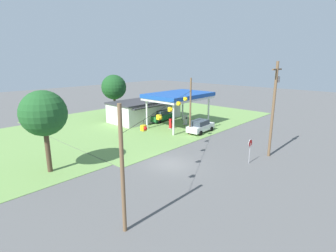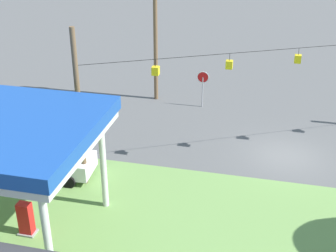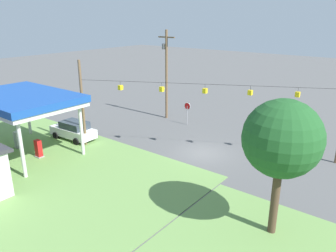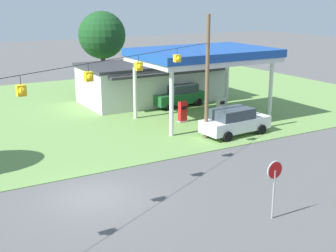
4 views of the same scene
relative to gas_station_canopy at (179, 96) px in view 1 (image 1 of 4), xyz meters
The scene contains 13 objects.
ground_plane 15.93m from the gas_station_canopy, 142.74° to the right, with size 160.00×160.00×0.00m, color #565656.
grass_verge_station_corner 9.04m from the gas_station_canopy, 75.00° to the left, with size 36.00×28.00×0.04m, color #6B934C.
gas_station_canopy is the anchor object (origin of this frame).
gas_station_store 8.03m from the gas_station_canopy, 90.96° to the left, with size 12.24×6.74×3.38m.
fuel_pump_near 4.32m from the gas_station_canopy, behind, with size 0.71×0.56×1.53m.
fuel_pump_far 4.32m from the gas_station_canopy, ahead, with size 0.71×0.56×1.53m.
car_at_pumps_front 5.87m from the gas_station_canopy, 96.01° to the right, with size 4.83×2.34×1.82m.
car_at_pumps_rear 5.87m from the gas_station_canopy, 81.14° to the left, with size 4.67×2.38×1.89m.
stop_sign_roadside 16.47m from the gas_station_canopy, 113.80° to the right, with size 0.80×0.08×2.50m.
utility_pole_main 15.81m from the gas_station_canopy, 101.48° to the right, with size 2.20×0.44×9.94m.
signal_span_gantry 15.23m from the gas_station_canopy, 142.70° to the right, with size 19.38×10.24×7.79m.
tree_behind_station 13.18m from the gas_station_canopy, 100.70° to the left, with size 4.34×4.34×7.57m.
tree_west_verge 21.09m from the gas_station_canopy, behind, with size 4.04×4.04×7.54m.
Camera 1 is at (-17.98, -16.28, 10.03)m, focal length 28.00 mm.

